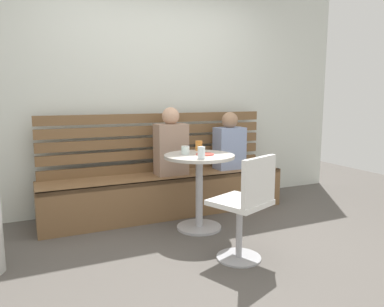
# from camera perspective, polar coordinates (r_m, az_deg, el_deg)

# --- Properties ---
(ground) EXTENTS (8.00, 8.00, 0.00)m
(ground) POSITION_cam_1_polar(r_m,az_deg,el_deg) (3.16, 4.17, -15.37)
(ground) COLOR #514C47
(back_wall) EXTENTS (5.20, 0.10, 2.90)m
(back_wall) POSITION_cam_1_polar(r_m,az_deg,el_deg) (4.39, -6.17, 10.84)
(back_wall) COLOR silver
(back_wall) RESTS_ON ground
(booth_bench) EXTENTS (2.70, 0.52, 0.44)m
(booth_bench) POSITION_cam_1_polar(r_m,az_deg,el_deg) (4.12, -3.91, -6.28)
(booth_bench) COLOR brown
(booth_bench) RESTS_ON ground
(booth_backrest) EXTENTS (2.65, 0.04, 0.66)m
(booth_backrest) POSITION_cam_1_polar(r_m,az_deg,el_deg) (4.23, -5.15, 1.80)
(booth_backrest) COLOR brown
(booth_backrest) RESTS_ON booth_bench
(cafe_table) EXTENTS (0.68, 0.68, 0.74)m
(cafe_table) POSITION_cam_1_polar(r_m,az_deg,el_deg) (3.57, 1.13, -3.69)
(cafe_table) COLOR #ADADB2
(cafe_table) RESTS_ON ground
(white_chair) EXTENTS (0.52, 0.52, 0.85)m
(white_chair) POSITION_cam_1_polar(r_m,az_deg,el_deg) (2.91, 8.45, -7.82)
(white_chair) COLOR #ADADB2
(white_chair) RESTS_ON ground
(person_adult) EXTENTS (0.34, 0.22, 0.74)m
(person_adult) POSITION_cam_1_polar(r_m,az_deg,el_deg) (4.02, -3.29, 1.36)
(person_adult) COLOR #9E7F6B
(person_adult) RESTS_ON booth_bench
(person_child_left) EXTENTS (0.34, 0.22, 0.67)m
(person_child_left) POSITION_cam_1_polar(r_m,az_deg,el_deg) (4.38, 5.83, 1.51)
(person_child_left) COLOR #8C9EC6
(person_child_left) RESTS_ON booth_bench
(cup_glass_short) EXTENTS (0.08, 0.08, 0.08)m
(cup_glass_short) POSITION_cam_1_polar(r_m,az_deg,el_deg) (3.56, -1.03, 0.53)
(cup_glass_short) COLOR silver
(cup_glass_short) RESTS_ON cafe_table
(cup_tumbler_orange) EXTENTS (0.07, 0.07, 0.10)m
(cup_tumbler_orange) POSITION_cam_1_polar(r_m,az_deg,el_deg) (3.80, 1.08, 1.23)
(cup_tumbler_orange) COLOR orange
(cup_tumbler_orange) RESTS_ON cafe_table
(cup_water_clear) EXTENTS (0.07, 0.07, 0.11)m
(cup_water_clear) POSITION_cam_1_polar(r_m,az_deg,el_deg) (3.30, 1.46, 0.13)
(cup_water_clear) COLOR white
(cup_water_clear) RESTS_ON cafe_table
(plate_small) EXTENTS (0.17, 0.17, 0.01)m
(plate_small) POSITION_cam_1_polar(r_m,az_deg,el_deg) (3.53, 2.03, -0.11)
(plate_small) COLOR #DB4C42
(plate_small) RESTS_ON cafe_table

